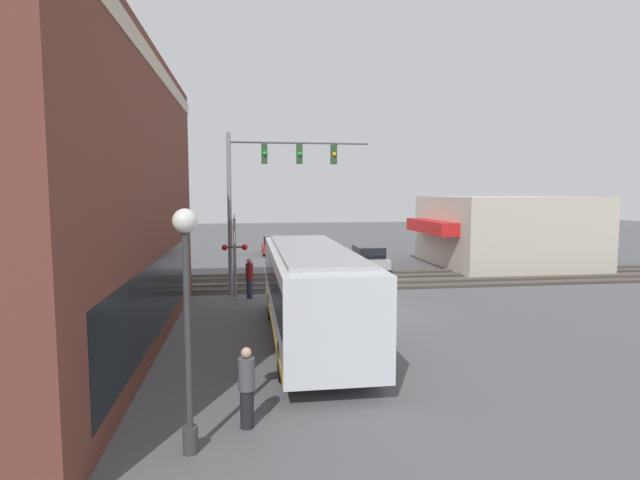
# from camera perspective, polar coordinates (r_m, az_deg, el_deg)

# --- Properties ---
(ground_plane) EXTENTS (120.00, 120.00, 0.00)m
(ground_plane) POSITION_cam_1_polar(r_m,az_deg,el_deg) (20.00, 5.94, -8.46)
(ground_plane) COLOR #565659
(shop_building) EXTENTS (9.26, 10.31, 4.53)m
(shop_building) POSITION_cam_1_polar(r_m,az_deg,el_deg) (35.17, 20.29, 0.99)
(shop_building) COLOR beige
(shop_building) RESTS_ON ground
(city_bus) EXTENTS (10.26, 2.59, 3.06)m
(city_bus) POSITION_cam_1_polar(r_m,az_deg,el_deg) (16.14, -1.00, -5.66)
(city_bus) COLOR silver
(city_bus) RESTS_ON ground
(traffic_signal_gantry) EXTENTS (0.42, 6.61, 7.53)m
(traffic_signal_gantry) POSITION_cam_1_polar(r_m,az_deg,el_deg) (23.46, -5.74, 7.18)
(traffic_signal_gantry) COLOR gray
(traffic_signal_gantry) RESTS_ON ground
(crossing_signal) EXTENTS (1.41, 1.18, 3.81)m
(crossing_signal) POSITION_cam_1_polar(r_m,az_deg,el_deg) (23.17, -9.73, -0.82)
(crossing_signal) COLOR gray
(crossing_signal) RESTS_ON ground
(streetlamp) EXTENTS (0.44, 0.44, 4.52)m
(streetlamp) POSITION_cam_1_polar(r_m,az_deg,el_deg) (9.36, -14.95, -7.64)
(streetlamp) COLOR #38383A
(streetlamp) RESTS_ON ground
(rail_track_near) EXTENTS (2.60, 60.00, 0.15)m
(rail_track_near) POSITION_cam_1_polar(r_m,az_deg,el_deg) (25.72, 2.65, -5.24)
(rail_track_near) COLOR #332D28
(rail_track_near) RESTS_ON ground
(rail_track_far) EXTENTS (2.60, 60.00, 0.15)m
(rail_track_far) POSITION_cam_1_polar(r_m,az_deg,el_deg) (28.82, 1.44, -4.08)
(rail_track_far) COLOR #332D28
(rail_track_far) RESTS_ON ground
(parked_car_silver) EXTENTS (4.30, 1.82, 1.48)m
(parked_car_silver) POSITION_cam_1_polar(r_m,az_deg,el_deg) (31.28, 5.49, -2.13)
(parked_car_silver) COLOR #B7B7BC
(parked_car_silver) RESTS_ON ground
(parked_car_red) EXTENTS (4.48, 1.82, 1.50)m
(parked_car_red) POSITION_cam_1_polar(r_m,az_deg,el_deg) (39.16, -5.30, -0.58)
(parked_car_red) COLOR #B21E19
(parked_car_red) RESTS_ON ground
(pedestrian_at_crossing) EXTENTS (0.34, 0.34, 1.84)m
(pedestrian_at_crossing) POSITION_cam_1_polar(r_m,az_deg,el_deg) (22.89, -8.07, -4.28)
(pedestrian_at_crossing) COLOR #2D3351
(pedestrian_at_crossing) RESTS_ON ground
(pedestrian_by_lamp) EXTENTS (0.34, 0.34, 1.68)m
(pedestrian_by_lamp) POSITION_cam_1_polar(r_m,az_deg,el_deg) (10.67, -8.38, -16.29)
(pedestrian_by_lamp) COLOR black
(pedestrian_by_lamp) RESTS_ON ground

